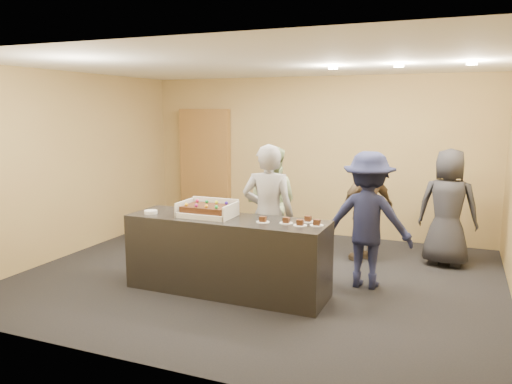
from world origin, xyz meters
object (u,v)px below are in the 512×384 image
cake_box (208,212)px  person_sage_man (271,203)px  person_dark_suit (448,207)px  storage_cabinet (205,167)px  person_navy_man (368,220)px  sheet_cake (207,208)px  plate_stack (151,212)px  serving_counter (227,255)px  person_brown_extra (367,209)px  person_server_grey (268,215)px

cake_box → person_sage_man: person_sage_man is taller
person_dark_suit → storage_cabinet: bearing=-8.3°
storage_cabinet → person_navy_man: storage_cabinet is taller
sheet_cake → plate_stack: (-0.71, -0.13, -0.08)m
serving_counter → person_sage_man: person_sage_man is taller
storage_cabinet → cake_box: storage_cabinet is taller
storage_cabinet → plate_stack: 3.34m
cake_box → serving_counter: bearing=-5.4°
person_sage_man → person_brown_extra: 1.37m
person_server_grey → person_dark_suit: (2.03, 1.64, -0.05)m
person_brown_extra → person_dark_suit: bearing=144.1°
person_dark_suit → plate_stack: bearing=38.2°
cake_box → person_server_grey: 0.74m
sheet_cake → plate_stack: sheet_cake is taller
serving_counter → person_sage_man: bearing=90.7°
cake_box → plate_stack: cake_box is taller
storage_cabinet → cake_box: 3.47m
serving_counter → person_dark_suit: size_ratio=1.47×
sheet_cake → person_dark_suit: person_dark_suit is taller
storage_cabinet → person_brown_extra: bearing=-20.6°
cake_box → person_sage_man: bearing=80.2°
serving_counter → person_dark_suit: person_dark_suit is taller
person_sage_man → plate_stack: bearing=58.5°
cake_box → person_server_grey: bearing=35.3°
plate_stack → person_navy_man: person_navy_man is taller
person_sage_man → person_navy_man: person_navy_man is taller
sheet_cake → person_sage_man: (0.25, 1.47, -0.18)m
storage_cabinet → person_navy_man: bearing=-33.3°
person_navy_man → person_brown_extra: person_navy_man is taller
sheet_cake → person_sage_man: 1.50m
sheet_cake → person_sage_man: bearing=80.4°
storage_cabinet → person_sage_man: 2.50m
plate_stack → person_sage_man: size_ratio=0.10×
storage_cabinet → sheet_cake: storage_cabinet is taller
plate_stack → person_brown_extra: bearing=41.2°
cake_box → person_brown_extra: (1.56, 1.84, -0.18)m
person_brown_extra → person_navy_man: bearing=52.4°
serving_counter → person_server_grey: size_ratio=1.37×
sheet_cake → person_server_grey: person_server_grey is taller
serving_counter → person_brown_extra: person_brown_extra is taller
cake_box → person_navy_man: size_ratio=0.38×
person_navy_man → person_dark_suit: size_ratio=1.02×
storage_cabinet → person_sage_man: size_ratio=1.32×
person_server_grey → person_navy_man: person_server_grey is taller
person_navy_man → storage_cabinet: bearing=-33.2°
cake_box → person_sage_man: (0.25, 1.45, -0.12)m
storage_cabinet → person_dark_suit: storage_cabinet is taller
plate_stack → person_server_grey: (1.31, 0.58, -0.05)m
serving_counter → plate_stack: size_ratio=15.05×
serving_counter → person_server_grey: person_server_grey is taller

